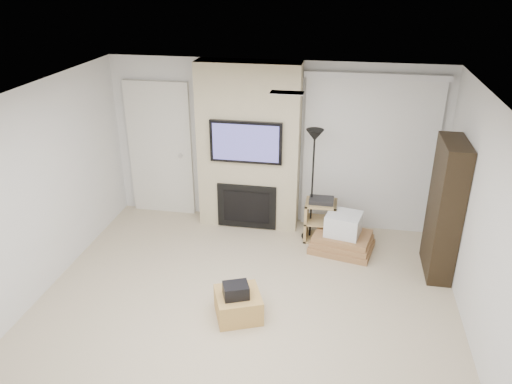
% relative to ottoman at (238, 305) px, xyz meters
% --- Properties ---
extents(floor, '(5.00, 5.50, 0.00)m').
position_rel_ottoman_xyz_m(floor, '(0.04, -0.25, -0.15)').
color(floor, '#C4B394').
rests_on(floor, ground).
extents(ceiling, '(5.00, 5.50, 0.00)m').
position_rel_ottoman_xyz_m(ceiling, '(0.04, -0.25, 2.35)').
color(ceiling, white).
rests_on(ceiling, wall_back).
extents(wall_back, '(5.00, 0.00, 2.50)m').
position_rel_ottoman_xyz_m(wall_back, '(0.04, 2.50, 1.10)').
color(wall_back, silver).
rests_on(wall_back, ground).
extents(wall_left, '(0.00, 5.50, 2.50)m').
position_rel_ottoman_xyz_m(wall_left, '(-2.46, -0.25, 1.10)').
color(wall_left, silver).
rests_on(wall_left, ground).
extents(wall_right, '(0.00, 5.50, 2.50)m').
position_rel_ottoman_xyz_m(wall_right, '(2.54, -0.25, 1.10)').
color(wall_right, silver).
rests_on(wall_right, ground).
extents(hvac_vent, '(0.35, 0.18, 0.01)m').
position_rel_ottoman_xyz_m(hvac_vent, '(0.44, 0.55, 2.35)').
color(hvac_vent, silver).
rests_on(hvac_vent, ceiling).
extents(ottoman, '(0.65, 0.65, 0.30)m').
position_rel_ottoman_xyz_m(ottoman, '(0.00, 0.00, 0.00)').
color(ottoman, tan).
rests_on(ottoman, floor).
extents(black_bag, '(0.34, 0.31, 0.16)m').
position_rel_ottoman_xyz_m(black_bag, '(-0.01, -0.05, 0.23)').
color(black_bag, black).
rests_on(black_bag, ottoman).
extents(fireplace_wall, '(1.50, 0.47, 2.50)m').
position_rel_ottoman_xyz_m(fireplace_wall, '(-0.31, 2.29, 1.09)').
color(fireplace_wall, '#C3B591').
rests_on(fireplace_wall, floor).
extents(entry_door, '(1.02, 0.11, 2.14)m').
position_rel_ottoman_xyz_m(entry_door, '(-1.76, 2.47, 0.90)').
color(entry_door, silver).
rests_on(entry_door, floor).
extents(vertical_blinds, '(1.98, 0.10, 2.37)m').
position_rel_ottoman_xyz_m(vertical_blinds, '(1.44, 2.45, 1.12)').
color(vertical_blinds, silver).
rests_on(vertical_blinds, floor).
extents(floor_lamp, '(0.25, 0.25, 1.67)m').
position_rel_ottoman_xyz_m(floor_lamp, '(0.66, 1.98, 1.17)').
color(floor_lamp, black).
rests_on(floor_lamp, floor).
extents(av_stand, '(0.45, 0.38, 0.66)m').
position_rel_ottoman_xyz_m(av_stand, '(0.81, 1.96, 0.20)').
color(av_stand, tan).
rests_on(av_stand, floor).
extents(box_stack, '(0.96, 0.80, 0.56)m').
position_rel_ottoman_xyz_m(box_stack, '(1.14, 1.71, 0.06)').
color(box_stack, '#9B6D44').
rests_on(box_stack, floor).
extents(bookshelf, '(0.30, 0.80, 1.80)m').
position_rel_ottoman_xyz_m(bookshelf, '(2.38, 1.40, 0.75)').
color(bookshelf, black).
rests_on(bookshelf, floor).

